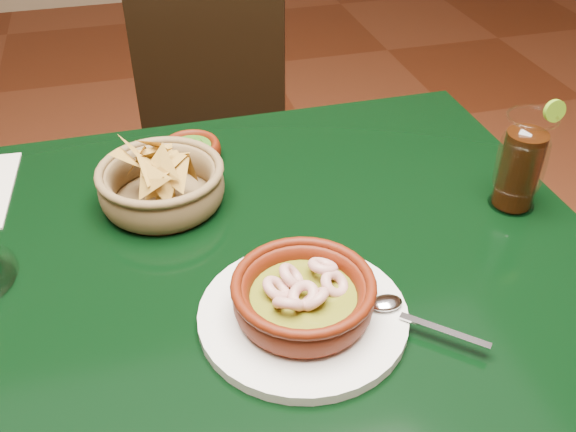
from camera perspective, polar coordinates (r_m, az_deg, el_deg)
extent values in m
cube|color=black|center=(0.95, -8.54, -4.50)|extent=(1.20, 0.80, 0.04)
cylinder|color=black|center=(1.57, 10.77, -3.45)|extent=(0.06, 0.06, 0.71)
cube|color=black|center=(1.64, -7.45, 2.61)|extent=(0.52, 0.52, 0.04)
cylinder|color=black|center=(1.68, -13.74, -6.74)|extent=(0.03, 0.03, 0.44)
cylinder|color=black|center=(1.62, -1.75, -7.45)|extent=(0.03, 0.03, 0.44)
cylinder|color=black|center=(1.94, -11.18, 0.31)|extent=(0.03, 0.03, 0.44)
cylinder|color=black|center=(1.89, -0.85, -0.06)|extent=(0.03, 0.03, 0.44)
cube|color=black|center=(1.69, -7.03, 12.71)|extent=(0.38, 0.15, 0.43)
cylinder|color=silver|center=(0.83, 1.33, -8.83)|extent=(0.27, 0.27, 0.01)
cylinder|color=#451105|center=(0.82, 1.35, -8.28)|extent=(0.16, 0.16, 0.01)
torus|color=#451105|center=(0.81, 1.37, -7.24)|extent=(0.20, 0.20, 0.04)
torus|color=#451105|center=(0.79, 1.39, -6.11)|extent=(0.18, 0.18, 0.01)
cylinder|color=#5B5E14|center=(0.81, 1.37, -7.18)|extent=(0.14, 0.14, 0.01)
torus|color=#CC9B8F|center=(0.81, 4.17, -6.04)|extent=(0.06, 0.05, 0.04)
torus|color=#CC9B8F|center=(0.82, 3.13, -4.49)|extent=(0.06, 0.06, 0.03)
torus|color=#CC9B8F|center=(0.82, 0.32, -5.39)|extent=(0.05, 0.06, 0.05)
torus|color=#CC9B8F|center=(0.80, -1.03, -6.50)|extent=(0.05, 0.06, 0.04)
torus|color=#CC9B8F|center=(0.78, 0.03, -7.86)|extent=(0.04, 0.05, 0.05)
torus|color=#CC9B8F|center=(0.79, 1.37, -7.06)|extent=(0.05, 0.05, 0.03)
torus|color=#CC9B8F|center=(0.79, 2.37, -7.39)|extent=(0.06, 0.06, 0.04)
cube|color=silver|center=(0.82, 13.75, -9.87)|extent=(0.09, 0.08, 0.00)
ellipsoid|color=silver|center=(0.84, 8.72, -7.63)|extent=(0.04, 0.03, 0.01)
cylinder|color=brown|center=(1.05, -10.97, 1.34)|extent=(0.17, 0.17, 0.01)
torus|color=brown|center=(1.03, -11.15, 2.63)|extent=(0.23, 0.23, 0.06)
torus|color=brown|center=(1.01, -11.34, 3.99)|extent=(0.20, 0.20, 0.01)
cone|color=#B2832F|center=(1.04, -11.00, 2.92)|extent=(0.10, 0.03, 0.10)
cone|color=#B2832F|center=(0.99, -11.25, 4.36)|extent=(0.08, 0.07, 0.06)
cone|color=#B2832F|center=(1.01, -11.41, 2.96)|extent=(0.09, 0.05, 0.08)
cone|color=#B2832F|center=(1.01, -10.48, 4.77)|extent=(0.07, 0.08, 0.05)
cone|color=#B2832F|center=(1.03, -11.89, 4.39)|extent=(0.07, 0.08, 0.08)
cone|color=#B2832F|center=(0.99, -10.99, 2.86)|extent=(0.09, 0.07, 0.08)
cone|color=#B2832F|center=(1.00, -11.19, 3.76)|extent=(0.07, 0.08, 0.05)
cone|color=#B2832F|center=(1.01, -10.67, 3.82)|extent=(0.05, 0.09, 0.08)
cone|color=#B2832F|center=(0.97, -12.17, 3.23)|extent=(0.08, 0.07, 0.08)
cone|color=#B2832F|center=(1.04, -10.65, 4.33)|extent=(0.08, 0.07, 0.07)
cone|color=#B2832F|center=(1.04, -13.42, 5.78)|extent=(0.06, 0.10, 0.08)
cone|color=#B2832F|center=(1.04, -11.64, 6.23)|extent=(0.08, 0.07, 0.08)
cone|color=#B2832F|center=(0.99, -9.98, 3.68)|extent=(0.10, 0.09, 0.06)
cone|color=#B2832F|center=(1.03, -11.16, 2.84)|extent=(0.09, 0.08, 0.07)
cone|color=#B2832F|center=(1.03, -11.66, 3.00)|extent=(0.05, 0.09, 0.09)
cone|color=#B2832F|center=(1.03, -13.13, 5.20)|extent=(0.07, 0.09, 0.08)
cone|color=#B2832F|center=(1.02, -9.12, 4.63)|extent=(0.06, 0.08, 0.10)
cone|color=#B2832F|center=(1.02, -14.28, 5.18)|extent=(0.08, 0.10, 0.06)
cone|color=#B2832F|center=(1.03, -11.27, 5.24)|extent=(0.08, 0.07, 0.07)
cone|color=#B2832F|center=(1.01, -11.92, 5.35)|extent=(0.10, 0.07, 0.07)
cone|color=#B2832F|center=(1.07, -10.94, 4.71)|extent=(0.10, 0.07, 0.08)
cone|color=#B2832F|center=(0.99, -12.03, 4.12)|extent=(0.08, 0.10, 0.06)
cylinder|color=#451105|center=(1.15, -8.52, 5.07)|extent=(0.09, 0.09, 0.01)
torus|color=#451105|center=(1.14, -8.59, 5.78)|extent=(0.12, 0.12, 0.04)
cylinder|color=#1B470C|center=(1.14, -8.62, 6.04)|extent=(0.07, 0.07, 0.01)
sphere|color=#1B470C|center=(1.14, -9.16, 6.50)|extent=(0.02, 0.02, 0.02)
sphere|color=#1B470C|center=(1.12, -8.41, 5.93)|extent=(0.02, 0.02, 0.02)
sphere|color=#1B470C|center=(1.14, -8.07, 6.48)|extent=(0.02, 0.02, 0.02)
sphere|color=#1B470C|center=(1.14, -8.02, 6.40)|extent=(0.02, 0.02, 0.02)
sphere|color=#1B470C|center=(1.12, -9.45, 5.88)|extent=(0.02, 0.02, 0.02)
cylinder|color=white|center=(1.09, 19.20, 1.13)|extent=(0.07, 0.07, 0.01)
torus|color=white|center=(1.05, 20.02, 4.51)|extent=(0.16, 0.16, 0.09)
cylinder|color=black|center=(1.05, 19.88, 3.93)|extent=(0.06, 0.06, 0.13)
cube|color=silver|center=(1.03, 19.93, 6.08)|extent=(0.03, 0.02, 0.02)
cube|color=silver|center=(1.03, 21.21, 5.91)|extent=(0.03, 0.03, 0.02)
cube|color=silver|center=(1.03, 20.36, 5.91)|extent=(0.02, 0.02, 0.03)
cube|color=silver|center=(1.03, 21.02, 5.92)|extent=(0.03, 0.03, 0.03)
cube|color=silver|center=(1.04, 20.85, 6.21)|extent=(0.03, 0.02, 0.02)
cube|color=silver|center=(1.02, 20.25, 6.58)|extent=(0.03, 0.03, 0.03)
torus|color=white|center=(1.01, 20.92, 8.19)|extent=(0.08, 0.08, 0.00)
cylinder|color=#598715|center=(1.03, 22.62, 8.63)|extent=(0.03, 0.01, 0.03)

